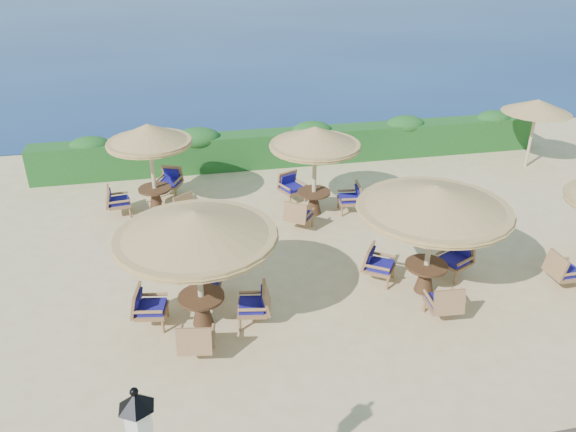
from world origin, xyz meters
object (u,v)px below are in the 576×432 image
Objects in this scene: cafe_set_0 at (197,245)px; extra_parasol at (537,106)px; cafe_set_4 at (315,154)px; cafe_set_3 at (151,152)px; cafe_set_1 at (433,213)px.

extra_parasol is at bearing 29.51° from cafe_set_0.
cafe_set_0 is at bearing -127.71° from cafe_set_4.
extra_parasol is at bearing 4.00° from cafe_set_3.
cafe_set_1 is at bearing 2.24° from cafe_set_0.
extra_parasol is 13.52m from cafe_set_0.
cafe_set_0 is 1.18× the size of cafe_set_4.
cafe_set_3 is 1.00× the size of cafe_set_4.
cafe_set_1 is at bearing -70.85° from cafe_set_4.
cafe_set_1 and cafe_set_4 have the same top height.
cafe_set_0 is (-11.77, -6.66, -0.25)m from extra_parasol.
cafe_set_1 is (-6.70, -6.46, -0.15)m from extra_parasol.
cafe_set_0 and cafe_set_3 have the same top height.
cafe_set_3 is at bearing 99.54° from cafe_set_0.
cafe_set_1 is (5.07, 0.20, 0.09)m from cafe_set_0.
cafe_set_3 is (-0.97, 5.77, -0.12)m from cafe_set_0.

